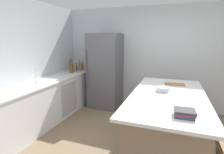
# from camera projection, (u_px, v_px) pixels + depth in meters

# --- Properties ---
(wall_rear) EXTENTS (6.00, 0.10, 2.60)m
(wall_rear) POSITION_uv_depth(u_px,v_px,m) (155.00, 58.00, 4.51)
(wall_rear) COLOR silver
(wall_rear) RESTS_ON ground_plane
(wall_left) EXTENTS (0.10, 6.00, 2.60)m
(wall_left) POSITION_uv_depth(u_px,v_px,m) (7.00, 65.00, 3.26)
(wall_left) COLOR silver
(wall_left) RESTS_ON ground_plane
(counter_run_left) EXTENTS (0.68, 3.22, 0.91)m
(counter_run_left) POSITION_uv_depth(u_px,v_px,m) (46.00, 101.00, 3.78)
(counter_run_left) COLOR white
(counter_run_left) RESTS_ON ground_plane
(kitchen_island) EXTENTS (1.10, 2.23, 0.94)m
(kitchen_island) POSITION_uv_depth(u_px,v_px,m) (166.00, 122.00, 2.80)
(kitchen_island) COLOR #8E755B
(kitchen_island) RESTS_ON ground_plane
(refrigerator) EXTENTS (0.78, 0.78, 1.92)m
(refrigerator) POSITION_uv_depth(u_px,v_px,m) (106.00, 71.00, 4.59)
(refrigerator) COLOR #56565B
(refrigerator) RESTS_ON ground_plane
(sink_faucet) EXTENTS (0.15, 0.05, 0.30)m
(sink_faucet) POSITION_uv_depth(u_px,v_px,m) (36.00, 75.00, 3.52)
(sink_faucet) COLOR silver
(sink_faucet) RESTS_ON counter_run_left
(vinegar_bottle) EXTENTS (0.05, 0.05, 0.26)m
(vinegar_bottle) POSITION_uv_depth(u_px,v_px,m) (82.00, 66.00, 5.01)
(vinegar_bottle) COLOR #994C23
(vinegar_bottle) RESTS_ON counter_run_left
(olive_oil_bottle) EXTENTS (0.05, 0.05, 0.32)m
(olive_oil_bottle) POSITION_uv_depth(u_px,v_px,m) (80.00, 66.00, 4.93)
(olive_oil_bottle) COLOR olive
(olive_oil_bottle) RESTS_ON counter_run_left
(hot_sauce_bottle) EXTENTS (0.04, 0.04, 0.23)m
(hot_sauce_bottle) POSITION_uv_depth(u_px,v_px,m) (76.00, 68.00, 4.87)
(hot_sauce_bottle) COLOR red
(hot_sauce_bottle) RESTS_ON counter_run_left
(gin_bottle) EXTENTS (0.07, 0.07, 0.35)m
(gin_bottle) POSITION_uv_depth(u_px,v_px,m) (75.00, 66.00, 4.76)
(gin_bottle) COLOR #8CB79E
(gin_bottle) RESTS_ON counter_run_left
(wine_bottle) EXTENTS (0.07, 0.07, 0.36)m
(wine_bottle) POSITION_uv_depth(u_px,v_px,m) (71.00, 67.00, 4.69)
(wine_bottle) COLOR #19381E
(wine_bottle) RESTS_ON counter_run_left
(whiskey_bottle) EXTENTS (0.09, 0.09, 0.31)m
(whiskey_bottle) POSITION_uv_depth(u_px,v_px,m) (72.00, 68.00, 4.59)
(whiskey_bottle) COLOR brown
(whiskey_bottle) RESTS_ON counter_run_left
(cookbook_stack) EXTENTS (0.23, 0.20, 0.08)m
(cookbook_stack) POSITION_uv_depth(u_px,v_px,m) (184.00, 113.00, 1.90)
(cookbook_stack) COLOR #334770
(cookbook_stack) RESTS_ON kitchen_island
(mixing_bowl) EXTENTS (0.21, 0.21, 0.08)m
(mixing_bowl) POSITION_uv_depth(u_px,v_px,m) (163.00, 89.00, 2.82)
(mixing_bowl) COLOR #B2B5BA
(mixing_bowl) RESTS_ON kitchen_island
(cutting_board) EXTENTS (0.37, 0.20, 0.02)m
(cutting_board) POSITION_uv_depth(u_px,v_px,m) (175.00, 84.00, 3.26)
(cutting_board) COLOR #9E7042
(cutting_board) RESTS_ON kitchen_island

